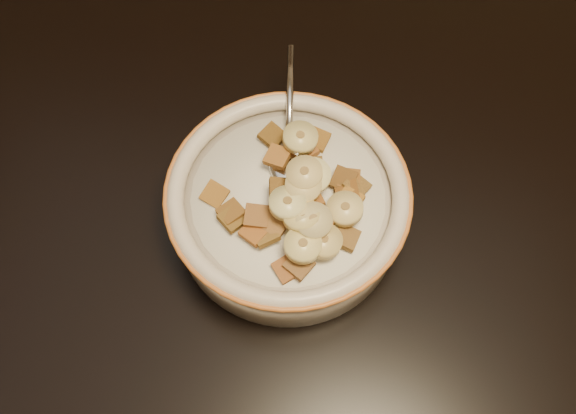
# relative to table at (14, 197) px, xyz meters

# --- Properties ---
(floor) EXTENTS (4.00, 4.50, 0.10)m
(floor) POSITION_rel_table_xyz_m (0.00, 0.00, -0.78)
(floor) COLOR #422816
(floor) RESTS_ON ground
(table) EXTENTS (1.42, 0.93, 0.04)m
(table) POSITION_rel_table_xyz_m (0.00, 0.00, 0.00)
(table) COLOR black
(table) RESTS_ON floor
(cereal_bowl) EXTENTS (0.21, 0.21, 0.05)m
(cereal_bowl) POSITION_rel_table_xyz_m (0.28, 0.02, 0.04)
(cereal_bowl) COLOR beige
(cereal_bowl) RESTS_ON table
(milk) EXTENTS (0.17, 0.17, 0.00)m
(milk) POSITION_rel_table_xyz_m (0.28, 0.02, 0.07)
(milk) COLOR white
(milk) RESTS_ON cereal_bowl
(spoon) EXTENTS (0.05, 0.06, 0.01)m
(spoon) POSITION_rel_table_xyz_m (0.27, 0.05, 0.07)
(spoon) COLOR silver
(spoon) RESTS_ON cereal_bowl
(cereal_square_0) EXTENTS (0.03, 0.03, 0.01)m
(cereal_square_0) POSITION_rel_table_xyz_m (0.28, 0.06, 0.08)
(cereal_square_0) COLOR brown
(cereal_square_0) RESTS_ON milk
(cereal_square_1) EXTENTS (0.02, 0.02, 0.01)m
(cereal_square_1) POSITION_rel_table_xyz_m (0.27, 0.01, 0.09)
(cereal_square_1) COLOR brown
(cereal_square_1) RESTS_ON milk
(cereal_square_2) EXTENTS (0.03, 0.03, 0.01)m
(cereal_square_2) POSITION_rel_table_xyz_m (0.26, -0.03, 0.08)
(cereal_square_2) COLOR #98521C
(cereal_square_2) RESTS_ON milk
(cereal_square_3) EXTENTS (0.03, 0.03, 0.01)m
(cereal_square_3) POSITION_rel_table_xyz_m (0.34, 0.04, 0.08)
(cereal_square_3) COLOR brown
(cereal_square_3) RESTS_ON milk
(cereal_square_4) EXTENTS (0.02, 0.02, 0.01)m
(cereal_square_4) POSITION_rel_table_xyz_m (0.26, -0.01, 0.09)
(cereal_square_4) COLOR #905B28
(cereal_square_4) RESTS_ON milk
(cereal_square_5) EXTENTS (0.03, 0.03, 0.01)m
(cereal_square_5) POSITION_rel_table_xyz_m (0.30, 0.01, 0.09)
(cereal_square_5) COLOR brown
(cereal_square_5) RESTS_ON milk
(cereal_square_6) EXTENTS (0.03, 0.03, 0.01)m
(cereal_square_6) POSITION_rel_table_xyz_m (0.33, 0.03, 0.08)
(cereal_square_6) COLOR brown
(cereal_square_6) RESTS_ON milk
(cereal_square_7) EXTENTS (0.03, 0.03, 0.01)m
(cereal_square_7) POSITION_rel_table_xyz_m (0.23, -0.01, 0.08)
(cereal_square_7) COLOR brown
(cereal_square_7) RESTS_ON milk
(cereal_square_8) EXTENTS (0.02, 0.02, 0.01)m
(cereal_square_8) POSITION_rel_table_xyz_m (0.28, 0.00, 0.09)
(cereal_square_8) COLOR brown
(cereal_square_8) RESTS_ON milk
(cereal_square_9) EXTENTS (0.02, 0.02, 0.01)m
(cereal_square_9) POSITION_rel_table_xyz_m (0.33, -0.01, 0.08)
(cereal_square_9) COLOR brown
(cereal_square_9) RESTS_ON milk
(cereal_square_10) EXTENTS (0.02, 0.02, 0.01)m
(cereal_square_10) POSITION_rel_table_xyz_m (0.32, 0.04, 0.08)
(cereal_square_10) COLOR brown
(cereal_square_10) RESTS_ON milk
(cereal_square_11) EXTENTS (0.03, 0.03, 0.01)m
(cereal_square_11) POSITION_rel_table_xyz_m (0.29, 0.04, 0.09)
(cereal_square_11) COLOR brown
(cereal_square_11) RESTS_ON milk
(cereal_square_12) EXTENTS (0.03, 0.03, 0.01)m
(cereal_square_12) POSITION_rel_table_xyz_m (0.25, 0.07, 0.08)
(cereal_square_12) COLOR brown
(cereal_square_12) RESTS_ON milk
(cereal_square_13) EXTENTS (0.02, 0.02, 0.01)m
(cereal_square_13) POSITION_rel_table_xyz_m (0.31, -0.01, 0.08)
(cereal_square_13) COLOR brown
(cereal_square_13) RESTS_ON milk
(cereal_square_14) EXTENTS (0.03, 0.03, 0.01)m
(cereal_square_14) POSITION_rel_table_xyz_m (0.30, -0.05, 0.08)
(cereal_square_14) COLOR brown
(cereal_square_14) RESTS_ON milk
(cereal_square_15) EXTENTS (0.03, 0.03, 0.01)m
(cereal_square_15) POSITION_rel_table_xyz_m (0.33, 0.02, 0.08)
(cereal_square_15) COLOR #945C23
(cereal_square_15) RESTS_ON milk
(cereal_square_16) EXTENTS (0.03, 0.03, 0.01)m
(cereal_square_16) POSITION_rel_table_xyz_m (0.24, -0.02, 0.08)
(cereal_square_16) COLOR brown
(cereal_square_16) RESTS_ON milk
(cereal_square_17) EXTENTS (0.03, 0.03, 0.01)m
(cereal_square_17) POSITION_rel_table_xyz_m (0.29, -0.05, 0.08)
(cereal_square_17) COLOR brown
(cereal_square_17) RESTS_ON milk
(cereal_square_18) EXTENTS (0.03, 0.03, 0.01)m
(cereal_square_18) POSITION_rel_table_xyz_m (0.27, -0.03, 0.08)
(cereal_square_18) COLOR olive
(cereal_square_18) RESTS_ON milk
(cereal_square_19) EXTENTS (0.02, 0.02, 0.01)m
(cereal_square_19) POSITION_rel_table_xyz_m (0.33, 0.04, 0.08)
(cereal_square_19) COLOR brown
(cereal_square_19) RESTS_ON milk
(cereal_square_20) EXTENTS (0.02, 0.02, 0.01)m
(cereal_square_20) POSITION_rel_table_xyz_m (0.29, 0.08, 0.08)
(cereal_square_20) COLOR brown
(cereal_square_20) RESTS_ON milk
(cereal_square_21) EXTENTS (0.03, 0.03, 0.01)m
(cereal_square_21) POSITION_rel_table_xyz_m (0.22, 0.01, 0.07)
(cereal_square_21) COLOR brown
(cereal_square_21) RESTS_ON milk
(cereal_square_22) EXTENTS (0.02, 0.02, 0.01)m
(cereal_square_22) POSITION_rel_table_xyz_m (0.26, 0.05, 0.09)
(cereal_square_22) COLOR brown
(cereal_square_22) RESTS_ON milk
(cereal_square_23) EXTENTS (0.03, 0.03, 0.01)m
(cereal_square_23) POSITION_rel_table_xyz_m (0.27, -0.02, 0.08)
(cereal_square_23) COLOR olive
(cereal_square_23) RESTS_ON milk
(banana_slice_0) EXTENTS (0.04, 0.04, 0.01)m
(banana_slice_0) POSITION_rel_table_xyz_m (0.33, 0.01, 0.09)
(banana_slice_0) COLOR tan
(banana_slice_0) RESTS_ON milk
(banana_slice_1) EXTENTS (0.04, 0.04, 0.01)m
(banana_slice_1) POSITION_rel_table_xyz_m (0.30, -0.01, 0.10)
(banana_slice_1) COLOR tan
(banana_slice_1) RESTS_ON milk
(banana_slice_2) EXTENTS (0.04, 0.04, 0.01)m
(banana_slice_2) POSITION_rel_table_xyz_m (0.30, -0.04, 0.09)
(banana_slice_2) COLOR #FDE392
(banana_slice_2) RESTS_ON milk
(banana_slice_3) EXTENTS (0.04, 0.04, 0.01)m
(banana_slice_3) POSITION_rel_table_xyz_m (0.32, -0.03, 0.09)
(banana_slice_3) COLOR tan
(banana_slice_3) RESTS_ON milk
(banana_slice_4) EXTENTS (0.04, 0.04, 0.01)m
(banana_slice_4) POSITION_rel_table_xyz_m (0.29, 0.02, 0.10)
(banana_slice_4) COLOR tan
(banana_slice_4) RESTS_ON milk
(banana_slice_5) EXTENTS (0.04, 0.04, 0.01)m
(banana_slice_5) POSITION_rel_table_xyz_m (0.28, 0.06, 0.10)
(banana_slice_5) COLOR #CBBC64
(banana_slice_5) RESTS_ON milk
(banana_slice_6) EXTENTS (0.04, 0.04, 0.01)m
(banana_slice_6) POSITION_rel_table_xyz_m (0.29, 0.01, 0.10)
(banana_slice_6) COLOR tan
(banana_slice_6) RESTS_ON milk
(banana_slice_7) EXTENTS (0.04, 0.04, 0.01)m
(banana_slice_7) POSITION_rel_table_xyz_m (0.28, -0.00, 0.10)
(banana_slice_7) COLOR #D0C481
(banana_slice_7) RESTS_ON milk
(banana_slice_8) EXTENTS (0.04, 0.04, 0.02)m
(banana_slice_8) POSITION_rel_table_xyz_m (0.31, -0.01, 0.10)
(banana_slice_8) COLOR #C8B485
(banana_slice_8) RESTS_ON milk
(banana_slice_9) EXTENTS (0.04, 0.04, 0.02)m
(banana_slice_9) POSITION_rel_table_xyz_m (0.30, 0.03, 0.10)
(banana_slice_9) COLOR #FAEA9E
(banana_slice_9) RESTS_ON milk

